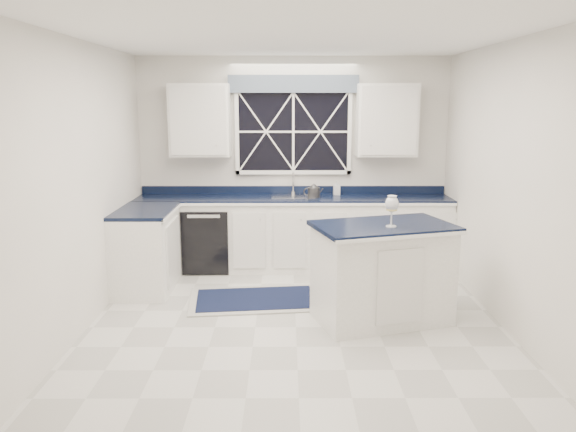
{
  "coord_description": "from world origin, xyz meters",
  "views": [
    {
      "loc": [
        -0.09,
        -5.08,
        2.14
      ],
      "look_at": [
        -0.07,
        0.4,
        1.01
      ],
      "focal_mm": 35.0,
      "sensor_mm": 36.0,
      "label": 1
    }
  ],
  "objects_px": {
    "dishwasher": "(208,238)",
    "faucet": "(293,183)",
    "island": "(382,272)",
    "soap_bottle": "(337,188)",
    "kettle": "(314,191)",
    "wine_glass": "(392,205)"
  },
  "relations": [
    {
      "from": "dishwasher",
      "to": "faucet",
      "type": "relative_size",
      "value": 2.72
    },
    {
      "from": "island",
      "to": "soap_bottle",
      "type": "distance_m",
      "value": 2.03
    },
    {
      "from": "island",
      "to": "kettle",
      "type": "distance_m",
      "value": 1.92
    },
    {
      "from": "dishwasher",
      "to": "faucet",
      "type": "xyz_separation_m",
      "value": [
        1.1,
        0.19,
        0.69
      ]
    },
    {
      "from": "faucet",
      "to": "kettle",
      "type": "xyz_separation_m",
      "value": [
        0.26,
        -0.21,
        -0.08
      ]
    },
    {
      "from": "dishwasher",
      "to": "soap_bottle",
      "type": "xyz_separation_m",
      "value": [
        1.66,
        0.18,
        0.62
      ]
    },
    {
      "from": "island",
      "to": "faucet",
      "type": "bearing_deg",
      "value": 96.88
    },
    {
      "from": "faucet",
      "to": "soap_bottle",
      "type": "xyz_separation_m",
      "value": [
        0.56,
        -0.02,
        -0.06
      ]
    },
    {
      "from": "kettle",
      "to": "wine_glass",
      "type": "distance_m",
      "value": 1.97
    },
    {
      "from": "faucet",
      "to": "island",
      "type": "relative_size",
      "value": 0.2
    },
    {
      "from": "dishwasher",
      "to": "island",
      "type": "relative_size",
      "value": 0.55
    },
    {
      "from": "faucet",
      "to": "wine_glass",
      "type": "height_order",
      "value": "wine_glass"
    },
    {
      "from": "wine_glass",
      "to": "kettle",
      "type": "bearing_deg",
      "value": 109.07
    },
    {
      "from": "kettle",
      "to": "faucet",
      "type": "bearing_deg",
      "value": 143.07
    },
    {
      "from": "faucet",
      "to": "wine_glass",
      "type": "distance_m",
      "value": 2.25
    },
    {
      "from": "kettle",
      "to": "soap_bottle",
      "type": "distance_m",
      "value": 0.36
    },
    {
      "from": "wine_glass",
      "to": "soap_bottle",
      "type": "distance_m",
      "value": 2.08
    },
    {
      "from": "dishwasher",
      "to": "soap_bottle",
      "type": "bearing_deg",
      "value": 6.09
    },
    {
      "from": "wine_glass",
      "to": "soap_bottle",
      "type": "height_order",
      "value": "wine_glass"
    },
    {
      "from": "dishwasher",
      "to": "faucet",
      "type": "distance_m",
      "value": 1.31
    },
    {
      "from": "kettle",
      "to": "island",
      "type": "bearing_deg",
      "value": -68.85
    },
    {
      "from": "dishwasher",
      "to": "wine_glass",
      "type": "height_order",
      "value": "wine_glass"
    }
  ]
}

